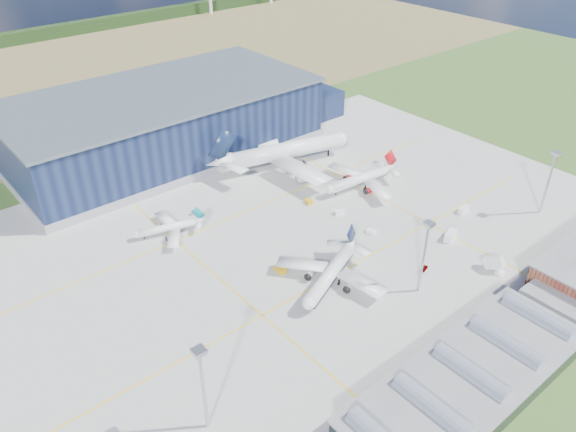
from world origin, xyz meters
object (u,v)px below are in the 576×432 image
at_px(light_mast_west, 202,377).
at_px(airliner_widebody, 287,142).
at_px(light_mast_center, 425,246).
at_px(light_mast_east, 551,173).
at_px(gse_tug_c, 309,202).
at_px(gse_van_a, 450,236).
at_px(gse_cart_b, 340,212).
at_px(car_a, 424,268).
at_px(gse_tug_a, 281,270).
at_px(airstair, 493,265).
at_px(airliner_red, 360,174).
at_px(gse_van_c, 464,209).
at_px(airliner_navy, 330,269).
at_px(gse_cart_a, 371,231).
at_px(hangar, 169,123).
at_px(car_b, 541,272).
at_px(airliner_regional, 166,224).

bearing_deg(light_mast_west, airliner_widebody, 42.45).
bearing_deg(light_mast_center, light_mast_east, 0.00).
height_order(airliner_widebody, gse_tug_c, airliner_widebody).
height_order(gse_van_a, gse_tug_c, gse_van_a).
relative_size(gse_cart_b, car_a, 1.00).
xyz_separation_m(gse_tug_a, airstair, (48.61, -39.34, 1.01)).
bearing_deg(airliner_red, gse_van_c, 119.71).
bearing_deg(airliner_navy, gse_cart_a, 177.20).
xyz_separation_m(light_mast_center, gse_tug_c, (7.96, 55.36, -14.74)).
distance_m(hangar, gse_cart_b, 84.30).
distance_m(hangar, gse_van_a, 120.49).
bearing_deg(gse_tug_c, car_b, -53.52).
bearing_deg(gse_van_a, airliner_navy, 62.21).
xyz_separation_m(airliner_regional, gse_van_a, (68.06, -59.97, -2.65)).
xyz_separation_m(airliner_widebody, gse_cart_a, (-9.81, -54.78, -9.14)).
distance_m(light_mast_west, car_a, 80.48).
distance_m(airliner_navy, gse_cart_a, 30.62).
relative_size(airliner_navy, car_b, 9.32).
height_order(gse_tug_c, gse_cart_b, gse_cart_b).
distance_m(gse_cart_b, car_b, 65.26).
distance_m(hangar, light_mast_center, 125.07).
bearing_deg(light_mast_center, gse_van_a, 19.73).
distance_m(airliner_navy, airliner_widebody, 75.58).
distance_m(car_a, car_b, 33.87).
xyz_separation_m(light_mast_center, car_b, (33.73, -18.00, -14.82)).
relative_size(gse_cart_a, gse_tug_c, 0.95).
xyz_separation_m(airliner_widebody, car_b, (12.88, -101.09, -9.18)).
relative_size(light_mast_center, car_a, 6.87).
height_order(airliner_widebody, gse_van_a, airliner_widebody).
height_order(airliner_navy, gse_van_a, airliner_navy).
xyz_separation_m(airliner_red, gse_van_c, (15.45, -35.05, -4.48)).
xyz_separation_m(gse_cart_a, airstair, (13.22, -36.17, 1.14)).
relative_size(gse_cart_b, gse_van_c, 0.76).
xyz_separation_m(hangar, light_mast_east, (72.19, -124.80, 3.82)).
xyz_separation_m(light_mast_west, airliner_navy, (52.65, 18.00, -9.75)).
height_order(hangar, airliner_red, hangar).
bearing_deg(airliner_widebody, light_mast_west, -123.55).
xyz_separation_m(airliner_red, airliner_widebody, (-8.71, 31.09, 4.25)).
relative_size(light_mast_west, light_mast_east, 1.00).
bearing_deg(gse_tug_c, gse_van_a, -49.04).
xyz_separation_m(light_mast_west, car_a, (78.93, 5.08, -14.86)).
height_order(gse_van_c, car_a, gse_van_c).
height_order(airliner_red, car_a, airliner_red).
bearing_deg(car_b, light_mast_center, 74.24).
xyz_separation_m(airliner_navy, airstair, (41.62, -25.86, -3.90)).
bearing_deg(airliner_red, gse_van_a, 93.76).
bearing_deg(light_mast_center, airliner_red, 60.38).
bearing_deg(car_a, gse_cart_b, -18.65).
height_order(light_mast_west, light_mast_center, same).
bearing_deg(airliner_regional, airliner_widebody, -150.28).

